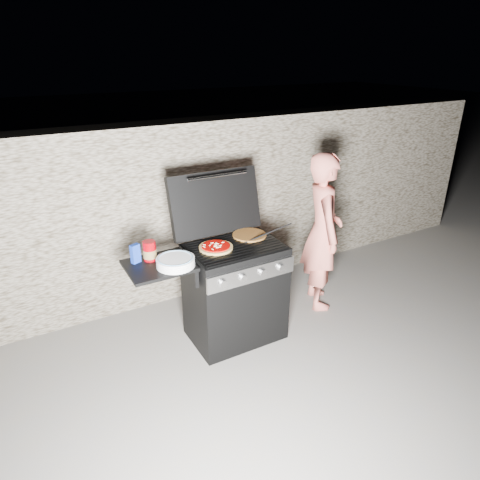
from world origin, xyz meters
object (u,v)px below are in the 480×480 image
pizza_topped (216,247)px  sauce_jar (150,251)px  person (322,232)px  gas_grill (210,299)px

pizza_topped → sauce_jar: bearing=171.1°
sauce_jar → person: 1.74m
pizza_topped → sauce_jar: (-0.54, 0.08, 0.06)m
pizza_topped → gas_grill: bearing=-165.0°
gas_grill → person: (1.28, 0.09, 0.33)m
gas_grill → sauce_jar: 0.70m
gas_grill → person: 1.32m
sauce_jar → person: person is taller
gas_grill → pizza_topped: pizza_topped is taller
pizza_topped → sauce_jar: sauce_jar is taller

